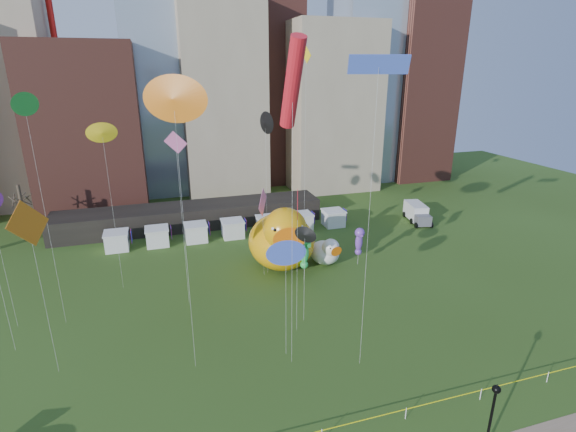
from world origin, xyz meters
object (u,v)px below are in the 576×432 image
object	(u,v)px
small_duck	(326,251)
seahorse_green	(305,250)
box_truck	(417,213)
big_duck	(282,239)
lamppost	(492,410)
seahorse_purple	(359,239)

from	to	relation	value
small_duck	seahorse_green	xyz separation A→B (m)	(-3.77, -3.17, 2.01)
seahorse_green	box_truck	xyz separation A→B (m)	(22.73, 13.27, -2.27)
big_duck	seahorse_green	distance (m)	3.88
seahorse_green	small_duck	bearing A→B (deg)	34.25
lamppost	small_duck	bearing A→B (deg)	88.82
big_duck	small_duck	xyz separation A→B (m)	(5.25, -0.41, -2.10)
big_duck	seahorse_green	xyz separation A→B (m)	(1.48, -3.58, -0.09)
small_duck	box_truck	size ratio (longest dim) A/B	0.75
seahorse_green	lamppost	size ratio (longest dim) A/B	1.06
seahorse_green	seahorse_purple	size ratio (longest dim) A/B	1.11
small_duck	seahorse_green	bearing A→B (deg)	-152.58
small_duck	seahorse_purple	bearing A→B (deg)	-33.26
seahorse_green	lamppost	distance (m)	24.64
big_duck	small_duck	bearing A→B (deg)	3.33
small_duck	box_truck	xyz separation A→B (m)	(18.96, 10.09, -0.27)
small_duck	box_truck	world-z (taller)	small_duck
lamppost	seahorse_green	bearing A→B (deg)	97.47
big_duck	seahorse_purple	world-z (taller)	big_duck
seahorse_green	lamppost	xyz separation A→B (m)	(3.20, -24.42, -0.63)
small_duck	seahorse_purple	xyz separation A→B (m)	(3.61, -1.36, 1.66)
big_duck	box_truck	size ratio (longest dim) A/B	1.70
seahorse_purple	box_truck	distance (m)	19.24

